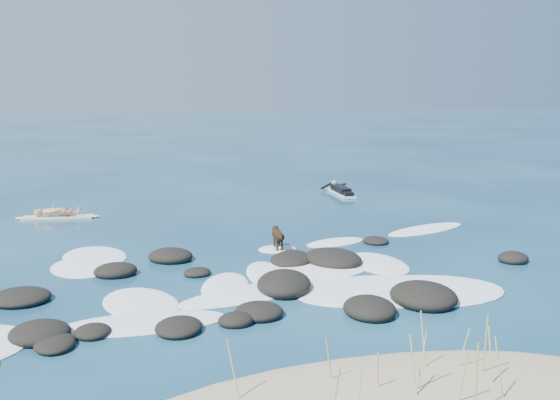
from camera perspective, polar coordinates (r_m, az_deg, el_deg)
name	(u,v)px	position (r m, az deg, el deg)	size (l,w,h in m)	color
ground	(253,265)	(16.44, -2.49, -5.92)	(160.00, 160.00, 0.00)	#0A2642
dune_grass	(410,374)	(9.36, 11.77, -15.27)	(4.03, 1.91, 1.22)	#A7AA52
reef_rocks	(257,286)	(14.46, -2.16, -7.83)	(14.73, 6.90, 0.55)	black
breaking_foam	(271,281)	(15.11, -0.87, -7.38)	(15.52, 8.06, 0.12)	white
standing_surfer_rig	(57,200)	(23.13, -19.75, -0.03)	(2.89, 0.86, 1.64)	beige
paddling_surfer_rig	(340,190)	(26.79, 5.54, 0.88)	(1.21, 2.70, 0.47)	silver
dog	(278,235)	(17.71, -0.20, -3.22)	(0.31, 1.05, 0.66)	black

